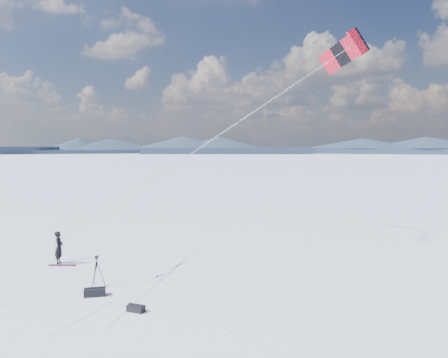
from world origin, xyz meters
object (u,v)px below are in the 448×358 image
(tripod, at_px, (97,267))
(gear_bag_a, at_px, (95,292))
(snowkiter, at_px, (59,264))
(gear_bag_b, at_px, (136,308))
(snowboard, at_px, (62,265))

(tripod, bearing_deg, gear_bag_a, -86.12)
(snowkiter, relative_size, gear_bag_b, 2.48)
(snowboard, bearing_deg, gear_bag_a, -53.94)
(snowboard, relative_size, gear_bag_a, 1.51)
(snowboard, xyz_separation_m, gear_bag_a, (4.28, -3.93, 0.16))
(snowboard, xyz_separation_m, gear_bag_b, (6.84, -5.17, 0.12))
(snowboard, xyz_separation_m, tripod, (3.79, -2.86, 0.95))
(snowkiter, bearing_deg, gear_bag_a, -153.81)
(tripod, bearing_deg, snowkiter, 121.90)
(tripod, distance_m, gear_bag_b, 3.91)
(snowkiter, relative_size, tripod, 1.22)
(gear_bag_a, bearing_deg, snowkiter, 110.80)
(snowboard, relative_size, gear_bag_b, 2.05)
(gear_bag_a, bearing_deg, gear_bag_b, -53.04)
(gear_bag_b, bearing_deg, tripod, 151.50)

